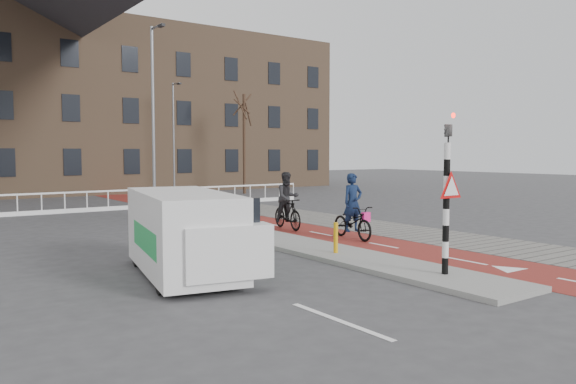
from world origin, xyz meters
TOP-DOWN VIEW (x-y plane):
  - ground at (0.00, 0.00)m, footprint 120.00×120.00m
  - bike_lane at (1.50, 10.00)m, footprint 2.50×60.00m
  - sidewalk at (4.30, 10.00)m, footprint 3.00×60.00m
  - curb_island at (-0.70, 4.00)m, footprint 1.80×16.00m
  - traffic_signal at (-0.60, -2.02)m, footprint 0.80×0.80m
  - bollard at (-0.86, 1.41)m, footprint 0.12×0.12m
  - cyclist_near at (1.62, 3.50)m, footprint 0.97×2.13m
  - cyclist_far at (1.20, 6.57)m, footprint 0.97×2.00m
  - van at (-5.15, 1.66)m, footprint 2.61×4.68m
  - railing at (-5.00, 17.00)m, footprint 28.00×0.10m
  - townhouse_row at (-3.00, 32.00)m, footprint 46.00×10.00m
  - tree_right at (9.20, 22.98)m, footprint 0.21×0.21m
  - streetlight_near at (-1.70, 11.92)m, footprint 0.12×0.12m
  - streetlight_right at (4.83, 24.73)m, footprint 0.12×0.12m

SIDE VIEW (x-z plane):
  - ground at x=0.00m, z-range 0.00..0.00m
  - bike_lane at x=1.50m, z-range 0.00..0.01m
  - sidewalk at x=4.30m, z-range 0.00..0.01m
  - curb_island at x=-0.70m, z-range 0.00..0.12m
  - railing at x=-5.00m, z-range -0.19..0.80m
  - bollard at x=-0.86m, z-range 0.12..0.93m
  - cyclist_near at x=1.62m, z-range -0.34..1.78m
  - cyclist_far at x=1.20m, z-range -0.17..1.91m
  - van at x=-5.15m, z-range 0.05..1.95m
  - traffic_signal at x=-0.60m, z-range 0.15..3.83m
  - tree_right at x=9.20m, z-range 0.00..6.75m
  - streetlight_right at x=4.83m, z-range 0.00..7.36m
  - streetlight_near at x=-1.70m, z-range 0.00..7.85m
  - townhouse_row at x=-3.00m, z-range -0.14..15.76m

